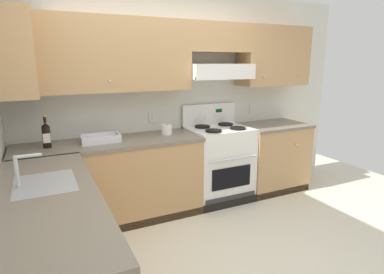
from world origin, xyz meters
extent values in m
plane|color=beige|center=(0.00, 0.00, 0.00)|extent=(7.04, 7.04, 0.00)
cube|color=silver|center=(0.46, 1.62, 1.27)|extent=(4.68, 0.12, 2.55)
cube|color=tan|center=(-0.55, 1.38, 1.80)|extent=(1.85, 0.34, 0.76)
cube|color=tan|center=(1.66, 1.38, 1.80)|extent=(0.98, 0.34, 0.76)
cube|color=tan|center=(0.77, 1.38, 2.01)|extent=(0.80, 0.34, 0.34)
cube|color=white|center=(0.77, 1.34, 1.62)|extent=(0.80, 0.46, 0.17)
cube|color=white|center=(0.77, 1.12, 1.54)|extent=(0.80, 0.03, 0.04)
sphere|color=silver|center=(-0.55, 1.20, 1.54)|extent=(0.02, 0.02, 0.02)
sphere|color=silver|center=(1.37, 1.20, 1.54)|extent=(0.02, 0.02, 0.02)
sphere|color=silver|center=(1.95, 1.20, 1.54)|extent=(0.02, 0.02, 0.02)
cube|color=silver|center=(0.00, 1.55, 1.08)|extent=(0.08, 0.01, 0.12)
cube|color=silver|center=(0.00, 1.54, 1.10)|extent=(0.03, 0.00, 0.03)
cube|color=silver|center=(0.00, 1.54, 1.06)|extent=(0.03, 0.00, 0.03)
cube|color=silver|center=(1.48, 1.55, 1.08)|extent=(0.08, 0.01, 0.12)
cube|color=silver|center=(1.48, 1.54, 1.10)|extent=(0.03, 0.00, 0.03)
cube|color=silver|center=(1.48, 1.54, 1.06)|extent=(0.03, 0.00, 0.03)
cube|color=tan|center=(-1.38, 1.20, 1.80)|extent=(0.34, 0.64, 0.76)
cube|color=tan|center=(-0.57, 1.25, 0.44)|extent=(1.92, 0.61, 0.87)
cube|color=#756B5B|center=(-0.57, 1.25, 0.89)|extent=(1.94, 0.63, 0.04)
cube|color=tan|center=(1.60, 1.25, 0.44)|extent=(0.89, 0.61, 0.87)
cube|color=#756B5B|center=(1.60, 1.25, 0.89)|extent=(0.92, 0.63, 0.04)
cube|color=black|center=(0.26, 0.97, 0.04)|extent=(3.54, 0.06, 0.09)
sphere|color=silver|center=(-0.96, 0.93, 0.68)|extent=(0.03, 0.03, 0.03)
sphere|color=silver|center=(1.74, 0.93, 0.68)|extent=(0.03, 0.03, 0.03)
cube|color=tan|center=(-1.25, 0.00, 0.44)|extent=(0.61, 1.89, 0.87)
cube|color=#756B5B|center=(-1.25, 0.00, 0.89)|extent=(0.63, 1.91, 0.04)
cube|color=#999B9E|center=(-1.25, 0.23, 0.91)|extent=(0.40, 0.48, 0.01)
cube|color=#28282B|center=(-1.25, 0.23, 0.84)|extent=(0.34, 0.42, 0.14)
cylinder|color=silver|center=(-1.41, 0.23, 1.02)|extent=(0.03, 0.03, 0.22)
cylinder|color=silver|center=(-1.33, 0.23, 1.12)|extent=(0.16, 0.02, 0.02)
cube|color=white|center=(0.77, 1.25, 0.46)|extent=(0.76, 0.58, 0.91)
cube|color=black|center=(0.77, 0.95, 0.38)|extent=(0.53, 0.01, 0.26)
cylinder|color=silver|center=(0.77, 0.93, 0.62)|extent=(0.65, 0.02, 0.02)
cube|color=#333333|center=(0.77, 0.96, 0.10)|extent=(0.70, 0.01, 0.11)
cube|color=white|center=(0.77, 1.25, 0.92)|extent=(0.76, 0.58, 0.02)
cube|color=white|center=(0.77, 1.52, 1.05)|extent=(0.76, 0.04, 0.29)
cube|color=#053F0C|center=(0.90, 1.50, 1.10)|extent=(0.09, 0.01, 0.04)
cylinder|color=black|center=(0.60, 1.11, 0.94)|extent=(0.19, 0.19, 0.02)
cylinder|color=black|center=(0.60, 1.11, 0.93)|extent=(0.07, 0.07, 0.01)
cylinder|color=black|center=(0.94, 1.11, 0.94)|extent=(0.19, 0.19, 0.02)
cylinder|color=black|center=(0.94, 1.11, 0.93)|extent=(0.07, 0.07, 0.01)
cylinder|color=black|center=(0.60, 1.39, 0.94)|extent=(0.19, 0.19, 0.02)
cylinder|color=black|center=(0.60, 1.39, 0.93)|extent=(0.07, 0.07, 0.01)
cylinder|color=black|center=(0.94, 1.39, 0.94)|extent=(0.19, 0.19, 0.02)
cylinder|color=black|center=(0.94, 1.39, 0.93)|extent=(0.07, 0.07, 0.01)
cylinder|color=white|center=(0.56, 1.50, 1.03)|extent=(0.04, 0.02, 0.04)
cylinder|color=white|center=(0.70, 1.50, 1.03)|extent=(0.04, 0.02, 0.04)
cylinder|color=white|center=(0.84, 1.50, 1.03)|extent=(0.04, 0.02, 0.04)
cylinder|color=white|center=(0.98, 1.50, 1.03)|extent=(0.04, 0.02, 0.04)
cylinder|color=black|center=(-1.18, 1.26, 1.02)|extent=(0.08, 0.08, 0.21)
cone|color=black|center=(-1.18, 1.26, 1.14)|extent=(0.08, 0.08, 0.04)
cylinder|color=black|center=(-1.18, 1.26, 1.20)|extent=(0.03, 0.03, 0.08)
cylinder|color=gold|center=(-1.18, 1.26, 1.23)|extent=(0.03, 0.03, 0.02)
cube|color=silver|center=(-1.18, 1.22, 1.01)|extent=(0.07, 0.00, 0.09)
cube|color=silver|center=(-0.68, 1.26, 0.92)|extent=(0.32, 0.19, 0.02)
cube|color=silver|center=(-0.68, 1.15, 0.95)|extent=(0.39, 0.01, 0.08)
cube|color=silver|center=(-0.68, 1.37, 0.95)|extent=(0.39, 0.01, 0.08)
cube|color=silver|center=(-0.87, 1.26, 0.95)|extent=(0.01, 0.20, 0.08)
cube|color=silver|center=(-0.49, 1.26, 0.95)|extent=(0.01, 0.20, 0.08)
cylinder|color=white|center=(0.09, 1.30, 0.97)|extent=(0.12, 0.12, 0.11)
cylinder|color=#9E7A51|center=(0.09, 1.30, 1.02)|extent=(0.04, 0.04, 0.01)
camera|label=1|loc=(-1.25, -2.10, 1.73)|focal=30.16mm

